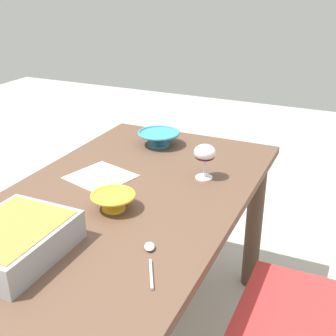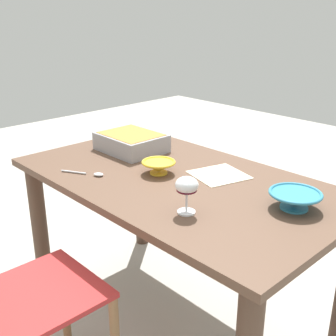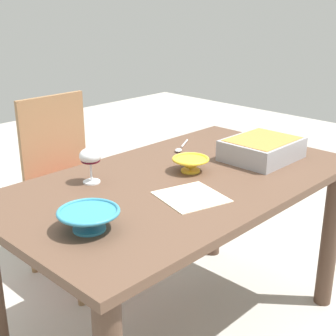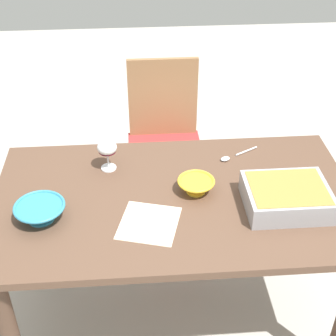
# 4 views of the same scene
# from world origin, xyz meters

# --- Properties ---
(ground_plane) EXTENTS (8.00, 8.00, 0.00)m
(ground_plane) POSITION_xyz_m (0.00, 0.00, 0.00)
(ground_plane) COLOR #B2ADA3
(dining_table) EXTENTS (1.44, 0.82, 0.73)m
(dining_table) POSITION_xyz_m (0.00, 0.00, 0.60)
(dining_table) COLOR brown
(dining_table) RESTS_ON ground_plane
(chair) EXTENTS (0.40, 0.46, 0.93)m
(chair) POSITION_xyz_m (0.01, 0.78, 0.51)
(chair) COLOR #B22D2D
(chair) RESTS_ON ground_plane
(wine_glass) EXTENTS (0.08, 0.08, 0.14)m
(wine_glass) POSITION_xyz_m (-0.27, 0.21, 0.83)
(wine_glass) COLOR white
(wine_glass) RESTS_ON dining_table
(casserole_dish) EXTENTS (0.32, 0.26, 0.09)m
(casserole_dish) POSITION_xyz_m (0.42, -0.09, 0.78)
(casserole_dish) COLOR #99999E
(casserole_dish) RESTS_ON dining_table
(mixing_bowl) EXTENTS (0.19, 0.19, 0.07)m
(mixing_bowl) POSITION_xyz_m (-0.51, -0.09, 0.77)
(mixing_bowl) COLOR teal
(mixing_bowl) RESTS_ON dining_table
(small_bowl) EXTENTS (0.15, 0.15, 0.06)m
(small_bowl) POSITION_xyz_m (0.09, 0.03, 0.76)
(small_bowl) COLOR yellow
(small_bowl) RESTS_ON dining_table
(serving_spoon) EXTENTS (0.19, 0.11, 0.01)m
(serving_spoon) POSITION_xyz_m (0.27, 0.25, 0.74)
(serving_spoon) COLOR silver
(serving_spoon) RESTS_ON dining_table
(napkin) EXTENTS (0.26, 0.27, 0.00)m
(napkin) POSITION_xyz_m (-0.11, -0.15, 0.73)
(napkin) COLOR beige
(napkin) RESTS_ON dining_table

